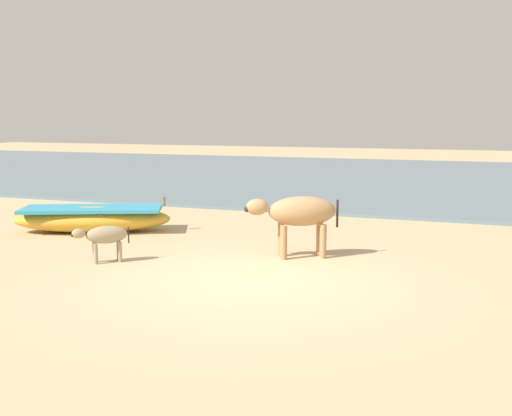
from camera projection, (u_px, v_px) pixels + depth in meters
ground at (250, 280)px, 9.22m from camera, size 80.00×80.00×0.00m
sea_water at (407, 178)px, 24.32m from camera, size 60.00×20.00×0.08m
fishing_boat_1 at (93, 218)px, 13.09m from camera, size 3.35×2.31×0.72m
cow_adult_tan at (299, 214)px, 10.65m from camera, size 1.51×1.04×1.04m
calf_far_dun at (105, 236)px, 10.31m from camera, size 0.79×0.75×0.60m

